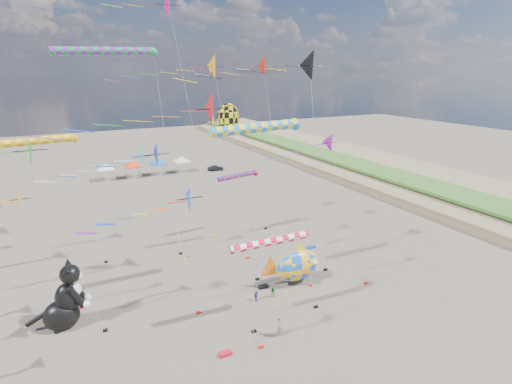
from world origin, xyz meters
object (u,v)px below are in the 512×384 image
at_px(cat_inflatable, 63,294).
at_px(parked_car, 216,168).
at_px(fish_inflatable, 297,265).
at_px(child_blue, 256,296).
at_px(child_green, 273,292).
at_px(person_adult, 280,326).

distance_m(cat_inflatable, parked_car, 54.33).
xyz_separation_m(fish_inflatable, parked_car, (10.07, 47.63, -1.43)).
bearing_deg(fish_inflatable, child_blue, -168.96).
relative_size(child_blue, parked_car, 0.30).
xyz_separation_m(child_blue, parked_car, (15.02, 48.59, 0.06)).
height_order(fish_inflatable, parked_car, fish_inflatable).
height_order(cat_inflatable, child_green, cat_inflatable).
bearing_deg(child_green, person_adult, -79.85).
bearing_deg(parked_car, cat_inflatable, 153.41).
bearing_deg(parked_car, child_blue, 170.66).
xyz_separation_m(fish_inflatable, child_blue, (-4.95, -0.97, -1.49)).
xyz_separation_m(fish_inflatable, person_adult, (-5.57, -6.33, -1.14)).
bearing_deg(person_adult, child_blue, 51.52).
bearing_deg(child_blue, child_green, -29.73).
height_order(fish_inflatable, child_green, fish_inflatable).
height_order(person_adult, child_green, person_adult).
relative_size(person_adult, parked_car, 0.50).
xyz_separation_m(cat_inflatable, fish_inflatable, (20.61, -2.85, -0.88)).
xyz_separation_m(person_adult, parked_car, (15.64, 53.96, -0.29)).
relative_size(person_adult, child_blue, 1.66).
bearing_deg(fish_inflatable, cat_inflatable, 172.12).
distance_m(fish_inflatable, person_adult, 8.51).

